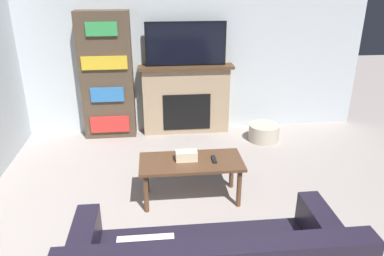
{
  "coord_description": "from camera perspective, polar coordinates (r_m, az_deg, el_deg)",
  "views": [
    {
      "loc": [
        -0.36,
        -1.29,
        2.23
      ],
      "look_at": [
        0.03,
        2.47,
        0.66
      ],
      "focal_mm": 35.0,
      "sensor_mm": 36.0,
      "label": 1
    }
  ],
  "objects": [
    {
      "name": "fireplace",
      "position": [
        5.51,
        -0.91,
        4.43
      ],
      "size": [
        1.36,
        0.28,
        1.01
      ],
      "color": "tan",
      "rests_on": "ground_plane"
    },
    {
      "name": "wall_back",
      "position": [
        5.44,
        -2.1,
        13.28
      ],
      "size": [
        5.42,
        0.06,
        2.7
      ],
      "color": "silver",
      "rests_on": "ground_plane"
    },
    {
      "name": "remote_control",
      "position": [
        3.85,
        3.37,
        -4.78
      ],
      "size": [
        0.04,
        0.15,
        0.02
      ],
      "color": "black",
      "rests_on": "coffee_table"
    },
    {
      "name": "coffee_table",
      "position": [
        3.87,
        -0.13,
        -5.83
      ],
      "size": [
        1.06,
        0.49,
        0.45
      ],
      "color": "brown",
      "rests_on": "ground_plane"
    },
    {
      "name": "storage_basket",
      "position": [
        5.44,
        10.89,
        -0.68
      ],
      "size": [
        0.43,
        0.43,
        0.23
      ],
      "color": "#BCB29E",
      "rests_on": "ground_plane"
    },
    {
      "name": "tv",
      "position": [
        5.3,
        -0.94,
        12.69
      ],
      "size": [
        1.12,
        0.03,
        0.61
      ],
      "color": "black",
      "rests_on": "fireplace"
    },
    {
      "name": "bookshelf",
      "position": [
        5.41,
        -12.83,
        7.64
      ],
      "size": [
        0.72,
        0.29,
        1.78
      ],
      "color": "#4C3D2D",
      "rests_on": "ground_plane"
    },
    {
      "name": "tissue_box",
      "position": [
        3.83,
        -0.85,
        -4.23
      ],
      "size": [
        0.22,
        0.12,
        0.1
      ],
      "color": "beige",
      "rests_on": "coffee_table"
    }
  ]
}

